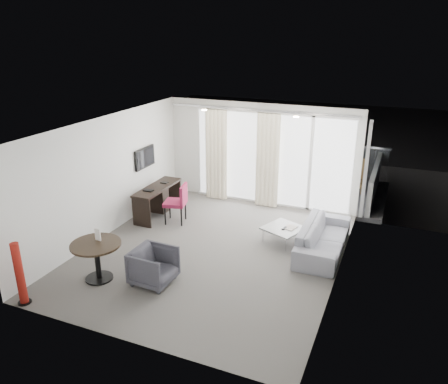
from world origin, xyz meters
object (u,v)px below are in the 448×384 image
at_px(rattan_chair_b, 354,176).
at_px(tub_armchair, 154,266).
at_px(coffee_table, 283,235).
at_px(sofa, 323,238).
at_px(rattan_chair_a, 284,179).
at_px(red_lamp, 19,274).
at_px(desk, 158,201).
at_px(round_table, 98,261).
at_px(desk_chair, 175,203).

bearing_deg(rattan_chair_b, tub_armchair, -120.78).
bearing_deg(coffee_table, sofa, -6.24).
relative_size(tub_armchair, rattan_chair_a, 0.80).
bearing_deg(red_lamp, sofa, 41.47).
height_order(sofa, rattan_chair_a, rattan_chair_a).
xyz_separation_m(desk, red_lamp, (-0.17, -4.07, 0.19)).
height_order(desk, rattan_chair_a, rattan_chair_a).
distance_m(round_table, rattan_chair_b, 7.54).
height_order(desk, desk_chair, desk_chair).
distance_m(rattan_chair_a, rattan_chair_b, 2.01).
bearing_deg(sofa, red_lamp, 131.47).
relative_size(tub_armchair, coffee_table, 0.97).
xyz_separation_m(desk_chair, sofa, (3.48, -0.11, -0.17)).
bearing_deg(red_lamp, rattan_chair_b, 60.57).
relative_size(sofa, rattan_chair_a, 2.29).
bearing_deg(rattan_chair_b, coffee_table, -111.84).
bearing_deg(desk_chair, red_lamp, -114.38).
relative_size(desk_chair, round_table, 1.05).
relative_size(desk_chair, rattan_chair_b, 1.07).
bearing_deg(rattan_chair_b, sofa, -99.29).
bearing_deg(tub_armchair, round_table, 107.95).
bearing_deg(sofa, desk, 85.49).
height_order(coffee_table, sofa, sofa).
bearing_deg(desk, rattan_chair_a, 46.03).
distance_m(desk, rattan_chair_a, 3.55).
xyz_separation_m(round_table, red_lamp, (-0.68, -1.10, 0.19)).
distance_m(coffee_table, sofa, 0.87).
relative_size(round_table, coffee_table, 1.21).
relative_size(rattan_chair_a, rattan_chair_b, 1.03).
xyz_separation_m(desk_chair, tub_armchair, (0.92, -2.48, -0.14)).
xyz_separation_m(round_table, rattan_chair_a, (1.95, 5.52, 0.10)).
distance_m(coffee_table, rattan_chair_a, 2.89).
bearing_deg(red_lamp, desk, 87.68).
height_order(tub_armchair, sofa, tub_armchair).
bearing_deg(red_lamp, rattan_chair_a, 68.36).
bearing_deg(coffee_table, desk_chair, 179.56).
xyz_separation_m(rattan_chair_a, rattan_chair_b, (1.71, 1.06, -0.01)).
relative_size(desk, tub_armchair, 2.16).
distance_m(red_lamp, rattan_chair_a, 7.12).
xyz_separation_m(tub_armchair, rattan_chair_a, (0.95, 5.24, 0.13)).
relative_size(tub_armchair, sofa, 0.35).
bearing_deg(round_table, desk_chair, 88.34).
distance_m(desk_chair, rattan_chair_b, 5.24).
height_order(desk, coffee_table, desk).
distance_m(red_lamp, rattan_chair_b, 8.83).
bearing_deg(sofa, desk_chair, 88.12).
height_order(coffee_table, rattan_chair_b, rattan_chair_b).
height_order(rattan_chair_a, rattan_chair_b, rattan_chair_a).
xyz_separation_m(desk_chair, round_table, (-0.08, -2.76, -0.11)).
height_order(round_table, sofa, round_table).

